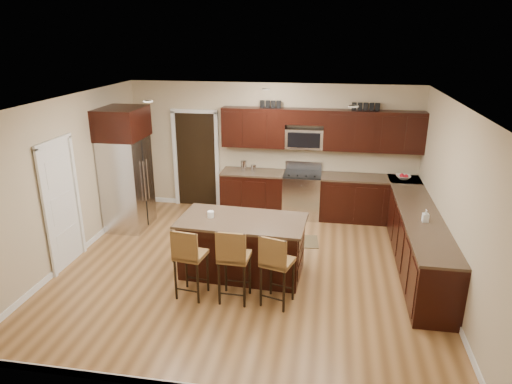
% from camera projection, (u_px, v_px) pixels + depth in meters
% --- Properties ---
extents(floor, '(6.00, 6.00, 0.00)m').
position_uv_depth(floor, '(248.00, 269.00, 7.43)').
color(floor, olive).
rests_on(floor, ground).
extents(ceiling, '(6.00, 6.00, 0.00)m').
position_uv_depth(ceiling, '(247.00, 102.00, 6.54)').
color(ceiling, silver).
rests_on(ceiling, wall_back).
extents(wall_back, '(6.00, 0.00, 6.00)m').
position_uv_depth(wall_back, '(272.00, 148.00, 9.54)').
color(wall_back, tan).
rests_on(wall_back, floor).
extents(wall_left, '(0.00, 5.50, 5.50)m').
position_uv_depth(wall_left, '(68.00, 181.00, 7.46)').
color(wall_left, tan).
rests_on(wall_left, floor).
extents(wall_right, '(0.00, 5.50, 5.50)m').
position_uv_depth(wall_right, '(454.00, 203.00, 6.51)').
color(wall_right, tan).
rests_on(wall_right, floor).
extents(base_cabinets, '(4.02, 3.96, 0.92)m').
position_uv_depth(base_cabinets, '(365.00, 217.00, 8.32)').
color(base_cabinets, black).
rests_on(base_cabinets, floor).
extents(upper_cabinets, '(4.00, 0.33, 0.80)m').
position_uv_depth(upper_cabinets, '(323.00, 129.00, 9.06)').
color(upper_cabinets, black).
rests_on(upper_cabinets, wall_back).
extents(range, '(0.76, 0.64, 1.11)m').
position_uv_depth(range, '(302.00, 194.00, 9.45)').
color(range, silver).
rests_on(range, floor).
extents(microwave, '(0.76, 0.31, 0.40)m').
position_uv_depth(microwave, '(304.00, 139.00, 9.21)').
color(microwave, silver).
rests_on(microwave, upper_cabinets).
extents(doorway, '(0.85, 0.03, 2.06)m').
position_uv_depth(doorway, '(196.00, 160.00, 9.90)').
color(doorway, black).
rests_on(doorway, floor).
extents(pantry_door, '(0.03, 0.80, 2.04)m').
position_uv_depth(pantry_door, '(61.00, 206.00, 7.29)').
color(pantry_door, white).
rests_on(pantry_door, floor).
extents(letter_decor, '(2.20, 0.03, 0.15)m').
position_uv_depth(letter_decor, '(317.00, 105.00, 8.93)').
color(letter_decor, black).
rests_on(letter_decor, upper_cabinets).
extents(island, '(2.00, 1.12, 0.92)m').
position_uv_depth(island, '(242.00, 248.00, 7.20)').
color(island, black).
rests_on(island, floor).
extents(stool_left, '(0.46, 0.46, 1.08)m').
position_uv_depth(stool_left, '(189.00, 255.00, 6.43)').
color(stool_left, olive).
rests_on(stool_left, floor).
extents(stool_mid, '(0.43, 0.43, 1.12)m').
position_uv_depth(stool_mid, '(233.00, 257.00, 6.31)').
color(stool_mid, olive).
rests_on(stool_mid, floor).
extents(stool_right, '(0.50, 0.50, 1.08)m').
position_uv_depth(stool_right, '(276.00, 262.00, 6.23)').
color(stool_right, olive).
rests_on(stool_right, floor).
extents(refrigerator, '(0.79, 0.95, 2.35)m').
position_uv_depth(refrigerator, '(126.00, 168.00, 8.69)').
color(refrigerator, silver).
rests_on(refrigerator, floor).
extents(floor_mat, '(0.88, 0.63, 0.01)m').
position_uv_depth(floor_mat, '(295.00, 241.00, 8.41)').
color(floor_mat, brown).
rests_on(floor_mat, floor).
extents(fruit_bowl, '(0.29, 0.29, 0.07)m').
position_uv_depth(fruit_bowl, '(403.00, 177.00, 8.97)').
color(fruit_bowl, silver).
rests_on(fruit_bowl, base_cabinets).
extents(soap_bottle, '(0.09, 0.10, 0.20)m').
position_uv_depth(soap_bottle, '(426.00, 216.00, 6.91)').
color(soap_bottle, '#B2B2B2').
rests_on(soap_bottle, base_cabinets).
extents(canister_tall, '(0.12, 0.12, 0.22)m').
position_uv_depth(canister_tall, '(244.00, 166.00, 9.46)').
color(canister_tall, silver).
rests_on(canister_tall, base_cabinets).
extents(canister_short, '(0.11, 0.11, 0.15)m').
position_uv_depth(canister_short, '(254.00, 168.00, 9.44)').
color(canister_short, silver).
rests_on(canister_short, base_cabinets).
extents(island_jar, '(0.10, 0.10, 0.10)m').
position_uv_depth(island_jar, '(211.00, 214.00, 7.10)').
color(island_jar, white).
rests_on(island_jar, island).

